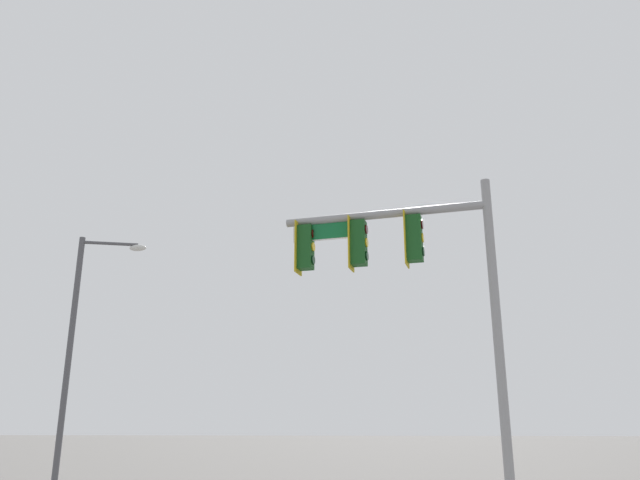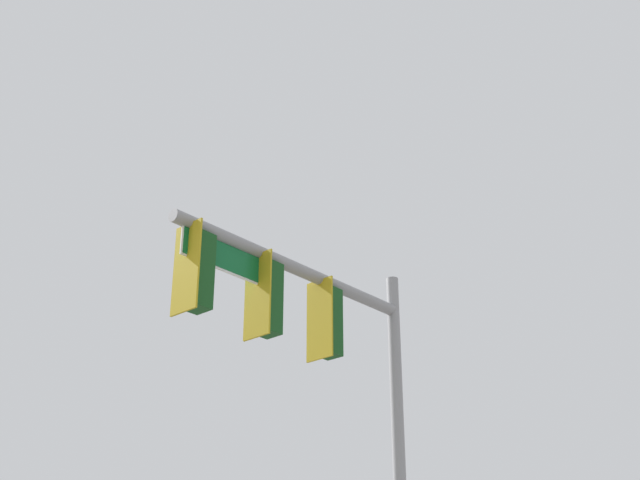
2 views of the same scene
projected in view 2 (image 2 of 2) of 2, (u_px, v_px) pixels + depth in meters
name	position (u px, v px, depth m)	size (l,w,h in m)	color
signal_pole_near	(315.00, 357.00, 13.38)	(4.94, 0.92, 7.46)	gray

